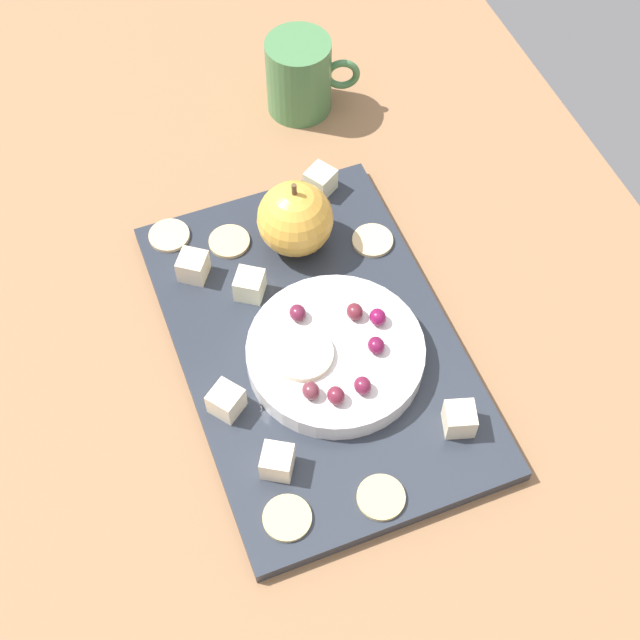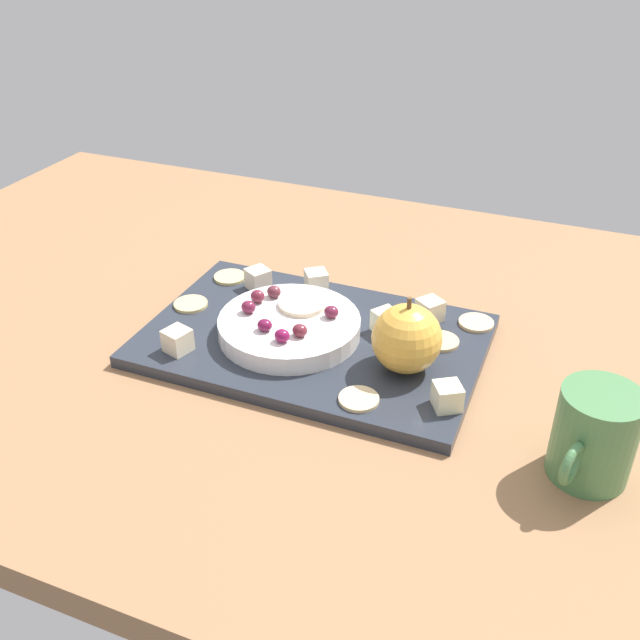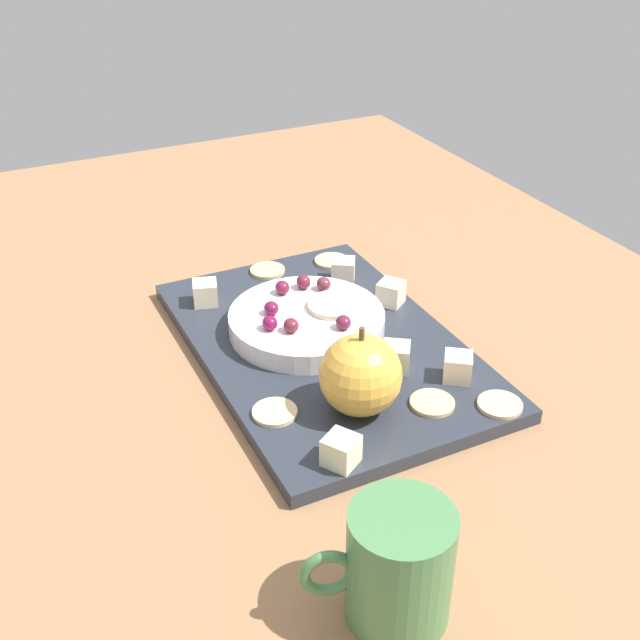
% 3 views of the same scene
% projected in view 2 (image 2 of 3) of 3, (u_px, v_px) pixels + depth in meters
% --- Properties ---
extents(table, '(1.39, 0.85, 0.03)m').
position_uv_depth(table, '(326.00, 340.00, 0.88)').
color(table, '#926846').
rests_on(table, ground).
extents(platter, '(0.39, 0.25, 0.01)m').
position_uv_depth(platter, '(317.00, 341.00, 0.84)').
color(platter, '#292E38').
rests_on(platter, table).
extents(serving_dish, '(0.16, 0.16, 0.02)m').
position_uv_depth(serving_dish, '(289.00, 326.00, 0.83)').
color(serving_dish, white).
rests_on(serving_dish, platter).
extents(apple_whole, '(0.08, 0.08, 0.08)m').
position_uv_depth(apple_whole, '(407.00, 339.00, 0.76)').
color(apple_whole, gold).
rests_on(apple_whole, platter).
extents(apple_stem, '(0.01, 0.01, 0.01)m').
position_uv_depth(apple_stem, '(409.00, 303.00, 0.74)').
color(apple_stem, brown).
rests_on(apple_stem, apple_whole).
extents(cheese_cube_0, '(0.04, 0.04, 0.03)m').
position_uv_depth(cheese_cube_0, '(386.00, 321.00, 0.84)').
color(cheese_cube_0, '#F6F3C4').
rests_on(cheese_cube_0, platter).
extents(cheese_cube_1, '(0.03, 0.03, 0.03)m').
position_uv_depth(cheese_cube_1, '(177.00, 340.00, 0.80)').
color(cheese_cube_1, '#F4E3BD').
rests_on(cheese_cube_1, platter).
extents(cheese_cube_2, '(0.04, 0.04, 0.03)m').
position_uv_depth(cheese_cube_2, '(447.00, 396.00, 0.72)').
color(cheese_cube_2, '#F4F1C4').
rests_on(cheese_cube_2, platter).
extents(cheese_cube_3, '(0.04, 0.04, 0.03)m').
position_uv_depth(cheese_cube_3, '(258.00, 279.00, 0.92)').
color(cheese_cube_3, '#F9E4C7').
rests_on(cheese_cube_3, platter).
extents(cheese_cube_4, '(0.04, 0.04, 0.03)m').
position_uv_depth(cheese_cube_4, '(430.00, 310.00, 0.86)').
color(cheese_cube_4, '#F9E4BF').
rests_on(cheese_cube_4, platter).
extents(cheese_cube_5, '(0.04, 0.04, 0.03)m').
position_uv_depth(cheese_cube_5, '(316.00, 281.00, 0.92)').
color(cheese_cube_5, '#F3E2BF').
rests_on(cheese_cube_5, platter).
extents(cracker_0, '(0.04, 0.04, 0.00)m').
position_uv_depth(cracker_0, '(476.00, 323.00, 0.85)').
color(cracker_0, '#D2B288').
rests_on(cracker_0, platter).
extents(cracker_1, '(0.04, 0.04, 0.00)m').
position_uv_depth(cracker_1, '(191.00, 304.00, 0.89)').
color(cracker_1, '#DAC37D').
rests_on(cracker_1, platter).
extents(cracker_2, '(0.04, 0.04, 0.00)m').
position_uv_depth(cracker_2, '(359.00, 399.00, 0.73)').
color(cracker_2, beige).
rests_on(cracker_2, platter).
extents(cracker_3, '(0.04, 0.04, 0.00)m').
position_uv_depth(cracker_3, '(230.00, 277.00, 0.95)').
color(cracker_3, '#D7C37F').
rests_on(cracker_3, platter).
extents(cracker_4, '(0.04, 0.04, 0.00)m').
position_uv_depth(cracker_4, '(441.00, 340.00, 0.82)').
color(cracker_4, '#DAB882').
rests_on(cracker_4, platter).
extents(grape_0, '(0.02, 0.02, 0.01)m').
position_uv_depth(grape_0, '(331.00, 312.00, 0.82)').
color(grape_0, maroon).
rests_on(grape_0, serving_dish).
extents(grape_1, '(0.02, 0.02, 0.02)m').
position_uv_depth(grape_1, '(248.00, 307.00, 0.83)').
color(grape_1, maroon).
rests_on(grape_1, serving_dish).
extents(grape_2, '(0.02, 0.02, 0.02)m').
position_uv_depth(grape_2, '(258.00, 296.00, 0.85)').
color(grape_2, maroon).
rests_on(grape_2, serving_dish).
extents(grape_3, '(0.02, 0.02, 0.01)m').
position_uv_depth(grape_3, '(265.00, 325.00, 0.80)').
color(grape_3, maroon).
rests_on(grape_3, serving_dish).
extents(grape_4, '(0.02, 0.02, 0.01)m').
position_uv_depth(grape_4, '(274.00, 292.00, 0.86)').
color(grape_4, brown).
rests_on(grape_4, serving_dish).
extents(grape_5, '(0.02, 0.02, 0.01)m').
position_uv_depth(grape_5, '(301.00, 331.00, 0.79)').
color(grape_5, maroon).
rests_on(grape_5, serving_dish).
extents(grape_6, '(0.02, 0.02, 0.01)m').
position_uv_depth(grape_6, '(282.00, 336.00, 0.78)').
color(grape_6, maroon).
rests_on(grape_6, serving_dish).
extents(apple_slice_0, '(0.06, 0.06, 0.01)m').
position_uv_depth(apple_slice_0, '(302.00, 304.00, 0.85)').
color(apple_slice_0, beige).
rests_on(apple_slice_0, serving_dish).
extents(cup, '(0.07, 0.10, 0.09)m').
position_uv_depth(cup, '(594.00, 436.00, 0.64)').
color(cup, '#487C49').
rests_on(cup, table).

